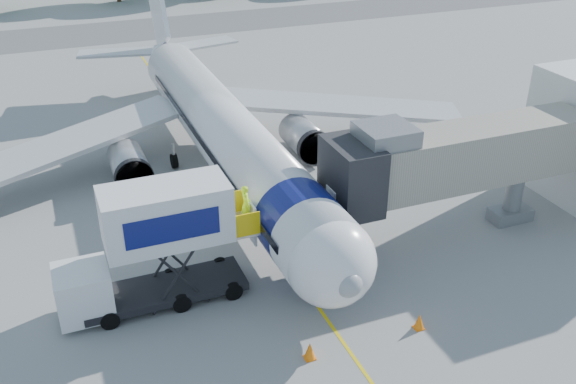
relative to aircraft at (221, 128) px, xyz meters
name	(u,v)px	position (x,y,z in m)	size (l,w,h in m)	color
ground	(245,203)	(0.00, -4.12, -2.95)	(160.00, 160.00, 0.00)	gray
guidance_line	(245,203)	(0.00, -4.12, -2.94)	(0.15, 70.00, 0.01)	yellow
taxiway_strip	(124,31)	(0.00, 37.88, -2.94)	(120.00, 10.00, 0.01)	#59595B
aircraft	(221,128)	(0.00, 0.00, 0.00)	(34.17, 37.73, 11.35)	white
jet_bridge	(447,160)	(7.99, -11.12, 1.39)	(13.90, 3.20, 6.60)	#9D9787
catering_hiloader	(154,248)	(-6.26, -11.12, -0.19)	(8.50, 2.44, 5.50)	black
ground_tug	(413,374)	(1.18, -19.71, -2.22)	(3.63, 2.08, 1.39)	silver
safety_cone_a	(419,322)	(3.27, -16.90, -2.61)	(0.44, 0.44, 0.70)	orange
safety_cone_b	(310,351)	(-1.61, -16.84, -2.59)	(0.47, 0.47, 0.75)	orange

